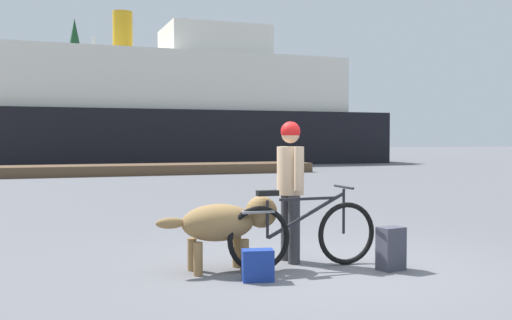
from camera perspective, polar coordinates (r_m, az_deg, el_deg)
ground_plane at (r=6.77m, az=7.27°, el=-10.40°), size 160.00×160.00×0.00m
bicycle at (r=6.73m, az=4.53°, el=-7.07°), size 1.81×0.44×0.92m
person_cyclist at (r=6.99m, az=3.33°, el=-1.77°), size 0.32×0.53×1.66m
dog at (r=6.57m, az=-2.88°, el=-6.01°), size 1.38×0.48×0.81m
backpack at (r=6.81m, az=12.86°, el=-8.30°), size 0.31×0.24×0.48m
handbag_pannier at (r=6.16m, az=0.17°, el=-10.10°), size 0.35×0.24×0.32m
dock_pier at (r=24.29m, az=-17.18°, el=-0.98°), size 19.68×2.23×0.40m
ferry_boat at (r=34.89m, az=-7.73°, el=4.60°), size 24.22×7.76×8.58m
sailboat_moored at (r=34.82m, az=-15.29°, el=0.43°), size 6.32×1.77×7.23m
pine_tree_center at (r=52.01m, az=-17.02°, el=8.31°), size 3.25×3.25×11.43m
pine_tree_far_right at (r=57.18m, az=-3.32°, el=7.14°), size 4.16×4.16×10.94m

